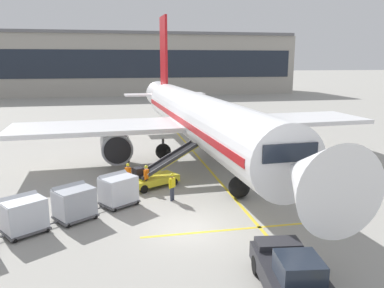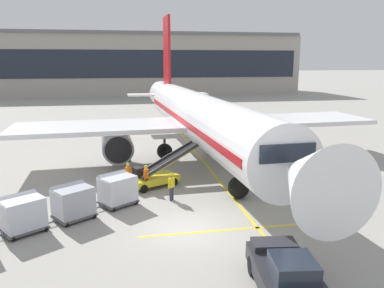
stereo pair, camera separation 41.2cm
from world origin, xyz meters
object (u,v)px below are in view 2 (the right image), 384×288
at_px(belt_loader, 156,174).
at_px(pushback_tug, 286,274).
at_px(ground_crew_by_carts, 128,174).
at_px(ground_crew_marshaller, 171,185).
at_px(baggage_cart_third, 22,213).
at_px(safety_cone_wingtip, 128,158).
at_px(baggage_cart_lead, 117,189).
at_px(safety_cone_engine_keepout, 150,171).
at_px(baggage_cart_second, 73,201).
at_px(ground_crew_by_loader, 146,176).
at_px(parked_airplane, 199,118).

height_order(belt_loader, pushback_tug, belt_loader).
distance_m(ground_crew_by_carts, ground_crew_marshaller, 3.86).
xyz_separation_m(baggage_cart_third, safety_cone_wingtip, (5.40, 13.07, -0.70)).
height_order(baggage_cart_lead, ground_crew_by_carts, baggage_cart_lead).
xyz_separation_m(belt_loader, safety_cone_engine_keepout, (-0.31, 2.33, -0.45)).
relative_size(baggage_cart_lead, safety_cone_wingtip, 4.31).
bearing_deg(pushback_tug, belt_loader, 104.76).
distance_m(baggage_cart_second, ground_crew_marshaller, 5.90).
relative_size(belt_loader, safety_cone_wingtip, 8.63).
bearing_deg(pushback_tug, safety_cone_engine_keepout, 103.72).
distance_m(ground_crew_by_loader, safety_cone_wingtip, 7.98).
xyz_separation_m(baggage_cart_third, ground_crew_by_loader, (6.51, 5.20, -0.00)).
xyz_separation_m(ground_crew_by_loader, safety_cone_wingtip, (-1.11, 7.87, -0.69)).
relative_size(baggage_cart_third, safety_cone_engine_keepout, 3.49).
height_order(baggage_cart_lead, baggage_cart_third, same).
xyz_separation_m(ground_crew_by_carts, ground_crew_marshaller, (2.56, -2.89, 0.00)).
height_order(baggage_cart_second, baggage_cart_third, same).
height_order(ground_crew_by_carts, safety_cone_wingtip, ground_crew_by_carts).
relative_size(baggage_cart_lead, ground_crew_marshaller, 1.55).
height_order(parked_airplane, baggage_cart_lead, parked_airplane).
distance_m(baggage_cart_lead, pushback_tug, 11.98).
distance_m(belt_loader, ground_crew_marshaller, 3.08).
bearing_deg(pushback_tug, baggage_cart_lead, 120.91).
distance_m(baggage_cart_lead, ground_crew_by_loader, 2.96).
relative_size(parked_airplane, belt_loader, 7.55).
distance_m(baggage_cart_lead, baggage_cart_second, 2.88).
relative_size(parked_airplane, ground_crew_marshaller, 23.40).
relative_size(baggage_cart_second, baggage_cart_third, 1.00).
bearing_deg(ground_crew_by_loader, safety_cone_wingtip, 98.00).
bearing_deg(safety_cone_engine_keepout, belt_loader, -82.41).
distance_m(belt_loader, baggage_cart_second, 6.92).
relative_size(parked_airplane, baggage_cart_lead, 15.12).
xyz_separation_m(pushback_tug, ground_crew_marshaller, (-2.89, 10.43, 0.17)).
height_order(baggage_cart_third, ground_crew_by_loader, baggage_cart_third).
relative_size(ground_crew_by_loader, ground_crew_marshaller, 1.00).
relative_size(ground_crew_marshaller, safety_cone_engine_keepout, 2.25).
height_order(parked_airplane, safety_cone_wingtip, parked_airplane).
bearing_deg(ground_crew_marshaller, safety_cone_engine_keepout, 100.26).
distance_m(belt_loader, baggage_cart_third, 9.45).
bearing_deg(pushback_tug, ground_crew_by_loader, 108.81).
bearing_deg(baggage_cart_lead, safety_cone_engine_keepout, 67.27).
relative_size(baggage_cart_third, safety_cone_wingtip, 4.31).
height_order(ground_crew_marshaller, safety_cone_wingtip, ground_crew_marshaller).
bearing_deg(baggage_cart_third, belt_loader, 39.96).
bearing_deg(pushback_tug, ground_crew_marshaller, 105.46).
distance_m(baggage_cart_lead, safety_cone_engine_keepout, 5.99).
xyz_separation_m(parked_airplane, baggage_cart_second, (-9.28, -11.41, -2.66)).
distance_m(baggage_cart_third, ground_crew_by_carts, 8.00).
height_order(baggage_cart_third, pushback_tug, baggage_cart_third).
bearing_deg(ground_crew_by_carts, safety_cone_engine_keepout, 56.97).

